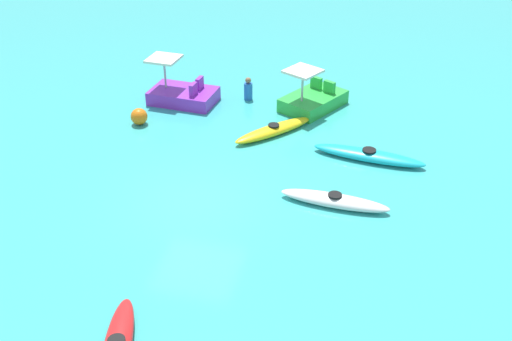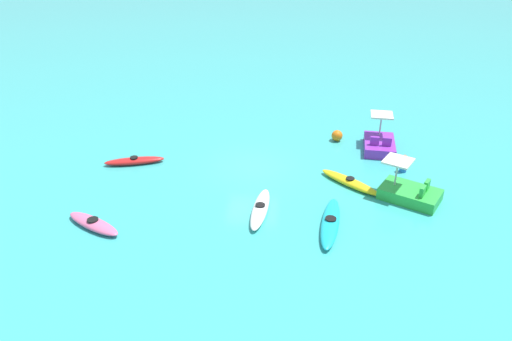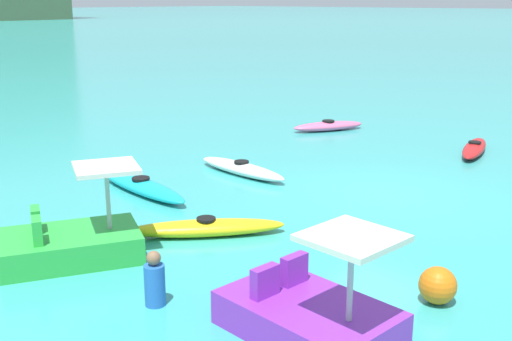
% 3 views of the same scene
% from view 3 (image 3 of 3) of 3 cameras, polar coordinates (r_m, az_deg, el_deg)
% --- Properties ---
extents(ground_plane, '(600.00, 600.00, 0.00)m').
position_cam_3_polar(ground_plane, '(15.31, 11.38, -2.37)').
color(ground_plane, '#38ADA8').
extents(kayak_red, '(2.89, 1.34, 0.37)m').
position_cam_3_polar(kayak_red, '(20.33, 19.01, 1.91)').
color(kayak_red, red).
rests_on(kayak_red, ground_plane).
extents(kayak_yellow, '(2.75, 2.49, 0.37)m').
position_cam_3_polar(kayak_yellow, '(12.62, -4.49, -5.15)').
color(kayak_yellow, yellow).
rests_on(kayak_yellow, ground_plane).
extents(kayak_white, '(0.83, 3.14, 0.37)m').
position_cam_3_polar(kayak_white, '(16.92, -1.31, 0.18)').
color(kayak_white, white).
rests_on(kayak_white, ground_plane).
extents(kayak_pink, '(2.66, 1.85, 0.37)m').
position_cam_3_polar(kayak_pink, '(22.76, 6.50, 3.99)').
color(kayak_pink, pink).
rests_on(kayak_pink, ground_plane).
extents(kayak_cyan, '(1.10, 3.62, 0.37)m').
position_cam_3_polar(kayak_cyan, '(15.61, -10.28, -1.36)').
color(kayak_cyan, '#19B7C6').
rests_on(kayak_cyan, ground_plane).
extents(pedal_boat_purple, '(1.68, 2.54, 1.68)m').
position_cam_3_polar(pedal_boat_purple, '(9.01, 4.80, -12.66)').
color(pedal_boat_purple, purple).
rests_on(pedal_boat_purple, ground_plane).
extents(pedal_boat_green, '(2.82, 2.45, 1.68)m').
position_cam_3_polar(pedal_boat_green, '(11.90, -16.20, -6.13)').
color(pedal_boat_green, green).
rests_on(pedal_boat_green, ground_plane).
extents(buoy_orange, '(0.58, 0.58, 0.58)m').
position_cam_3_polar(buoy_orange, '(10.26, 16.00, -9.88)').
color(buoy_orange, orange).
rests_on(buoy_orange, ground_plane).
extents(person_near_shore, '(0.42, 0.42, 0.88)m').
position_cam_3_polar(person_near_shore, '(9.90, -9.09, -9.80)').
color(person_near_shore, blue).
rests_on(person_near_shore, ground_plane).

